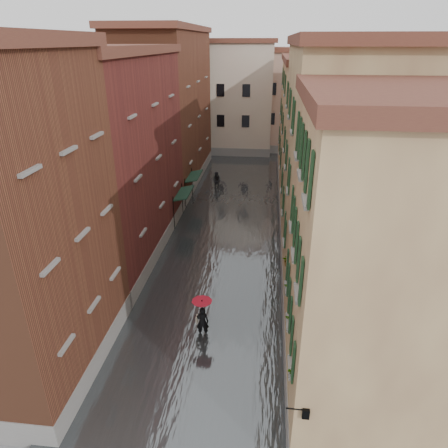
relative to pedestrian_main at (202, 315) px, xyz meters
The scene contains 16 objects.
ground 1.37m from the pedestrian_main, 98.58° to the right, with size 120.00×120.00×0.00m, color #5F6062.
floodwater 12.51m from the pedestrian_main, 90.38° to the left, with size 10.00×60.00×0.20m, color #424749.
building_left_near 9.17m from the pedestrian_main, 160.26° to the right, with size 6.00×8.00×13.00m, color brown.
building_left_mid 12.11m from the pedestrian_main, 129.94° to the left, with size 6.00×14.00×12.50m, color #59211C.
building_left_far 25.17m from the pedestrian_main, 106.80° to the left, with size 6.00×16.00×14.00m, color brown.
building_right_near 8.63m from the pedestrian_main, 20.17° to the right, with size 6.00×8.00×11.50m, color #90694A.
building_right_mid 12.12m from the pedestrian_main, 50.72° to the left, with size 6.00×14.00×13.00m, color tan.
building_right_far 24.87m from the pedestrian_main, 73.57° to the left, with size 6.00×16.00×11.50m, color #90694A.
building_end_cream 37.95m from the pedestrian_main, 94.70° to the left, with size 12.00×9.00×13.00m, color beige.
building_end_pink 40.18m from the pedestrian_main, 81.47° to the left, with size 10.00×9.00×12.00m, color tan.
awning_near 13.59m from the pedestrian_main, 105.28° to the left, with size 1.09×3.15×2.80m.
awning_far 17.73m from the pedestrian_main, 101.63° to the left, with size 1.09×3.17×2.80m.
wall_lantern 7.99m from the pedestrian_main, 56.99° to the right, with size 0.71×0.22×0.35m.
window_planters 4.82m from the pedestrian_main, 18.80° to the right, with size 0.59×8.32×0.84m.
pedestrian_main is the anchor object (origin of this frame).
pedestrian_far 21.34m from the pedestrian_main, 95.51° to the left, with size 0.84×0.66×1.74m, color black.
Camera 1 is at (2.86, -14.77, 13.18)m, focal length 32.00 mm.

